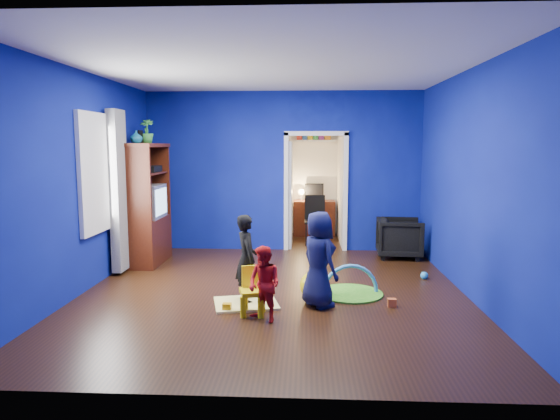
# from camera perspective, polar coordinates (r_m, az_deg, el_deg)

# --- Properties ---
(floor) EXTENTS (5.00, 5.50, 0.01)m
(floor) POSITION_cam_1_polar(r_m,az_deg,el_deg) (6.66, -0.78, -9.42)
(floor) COLOR black
(floor) RESTS_ON ground
(ceiling) EXTENTS (5.00, 5.50, 0.01)m
(ceiling) POSITION_cam_1_polar(r_m,az_deg,el_deg) (6.45, -0.83, 16.06)
(ceiling) COLOR white
(ceiling) RESTS_ON wall_back
(wall_back) EXTENTS (5.00, 0.02, 2.90)m
(wall_back) POSITION_cam_1_polar(r_m,az_deg,el_deg) (9.14, 0.35, 4.41)
(wall_back) COLOR navy
(wall_back) RESTS_ON floor
(wall_front) EXTENTS (5.00, 0.02, 2.90)m
(wall_front) POSITION_cam_1_polar(r_m,az_deg,el_deg) (3.67, -3.65, -0.14)
(wall_front) COLOR navy
(wall_front) RESTS_ON floor
(wall_left) EXTENTS (0.02, 5.50, 2.90)m
(wall_left) POSITION_cam_1_polar(r_m,az_deg,el_deg) (7.02, -21.65, 2.97)
(wall_left) COLOR navy
(wall_left) RESTS_ON floor
(wall_right) EXTENTS (0.02, 5.50, 2.90)m
(wall_right) POSITION_cam_1_polar(r_m,az_deg,el_deg) (6.71, 21.05, 2.82)
(wall_right) COLOR navy
(wall_right) RESTS_ON floor
(alcove) EXTENTS (1.00, 1.75, 2.50)m
(alcove) POSITION_cam_1_polar(r_m,az_deg,el_deg) (10.01, 4.02, 3.51)
(alcove) COLOR silver
(alcove) RESTS_ON floor
(armchair) EXTENTS (0.80, 0.78, 0.68)m
(armchair) POSITION_cam_1_polar(r_m,az_deg,el_deg) (8.86, 13.50, -3.11)
(armchair) COLOR black
(armchair) RESTS_ON floor
(child_black) EXTENTS (0.39, 0.47, 1.10)m
(child_black) POSITION_cam_1_polar(r_m,az_deg,el_deg) (6.15, -3.84, -5.59)
(child_black) COLOR black
(child_black) RESTS_ON floor
(child_navy) EXTENTS (0.62, 0.67, 1.15)m
(child_navy) POSITION_cam_1_polar(r_m,az_deg,el_deg) (6.00, 4.46, -5.64)
(child_navy) COLOR #0E1333
(child_navy) RESTS_ON floor
(toddler_red) EXTENTS (0.52, 0.50, 0.84)m
(toddler_red) POSITION_cam_1_polar(r_m,az_deg,el_deg) (5.52, -1.80, -8.47)
(toddler_red) COLOR red
(toddler_red) RESTS_ON floor
(vase) EXTENTS (0.22, 0.22, 0.20)m
(vase) POSITION_cam_1_polar(r_m,az_deg,el_deg) (8.08, -16.12, 8.03)
(vase) COLOR #0D646A
(vase) RESTS_ON tv_armoire
(potted_plant) EXTENTS (0.25, 0.25, 0.40)m
(potted_plant) POSITION_cam_1_polar(r_m,az_deg,el_deg) (8.58, -15.00, 8.69)
(potted_plant) COLOR green
(potted_plant) RESTS_ON tv_armoire
(tv_armoire) EXTENTS (0.58, 1.14, 1.96)m
(tv_armoire) POSITION_cam_1_polar(r_m,az_deg,el_deg) (8.42, -15.19, 0.68)
(tv_armoire) COLOR #371009
(tv_armoire) RESTS_ON floor
(crt_tv) EXTENTS (0.46, 0.70, 0.54)m
(crt_tv) POSITION_cam_1_polar(r_m,az_deg,el_deg) (8.41, -14.94, 0.95)
(crt_tv) COLOR silver
(crt_tv) RESTS_ON tv_armoire
(yellow_blanket) EXTENTS (0.87, 0.76, 0.03)m
(yellow_blanket) POSITION_cam_1_polar(r_m,az_deg,el_deg) (6.20, -3.91, -10.60)
(yellow_blanket) COLOR #F2E07A
(yellow_blanket) RESTS_ON floor
(hopper_ball) EXTENTS (0.36, 0.36, 0.36)m
(hopper_ball) POSITION_cam_1_polar(r_m,az_deg,el_deg) (6.34, 3.91, -8.62)
(hopper_ball) COLOR yellow
(hopper_ball) RESTS_ON floor
(kid_chair) EXTENTS (0.34, 0.34, 0.50)m
(kid_chair) POSITION_cam_1_polar(r_m,az_deg,el_deg) (5.77, -3.13, -9.52)
(kid_chair) COLOR yellow
(kid_chair) RESTS_ON floor
(play_mat) EXTENTS (0.86, 0.86, 0.02)m
(play_mat) POSITION_cam_1_polar(r_m,az_deg,el_deg) (6.66, 7.98, -9.42)
(play_mat) COLOR #349020
(play_mat) RESTS_ON floor
(toy_arch) EXTENTS (0.76, 0.20, 0.77)m
(toy_arch) POSITION_cam_1_polar(r_m,az_deg,el_deg) (6.65, 7.98, -9.35)
(toy_arch) COLOR #3F8CD8
(toy_arch) RESTS_ON floor
(window_left) EXTENTS (0.03, 0.95, 1.55)m
(window_left) POSITION_cam_1_polar(r_m,az_deg,el_deg) (7.33, -20.44, 3.97)
(window_left) COLOR white
(window_left) RESTS_ON wall_left
(curtain) EXTENTS (0.14, 0.42, 2.40)m
(curtain) POSITION_cam_1_polar(r_m,az_deg,el_deg) (7.81, -17.97, 2.06)
(curtain) COLOR slate
(curtain) RESTS_ON floor
(doorway) EXTENTS (1.16, 0.10, 2.10)m
(doorway) POSITION_cam_1_polar(r_m,az_deg,el_deg) (9.16, 4.10, 1.88)
(doorway) COLOR white
(doorway) RESTS_ON floor
(study_desk) EXTENTS (0.88, 0.44, 0.75)m
(study_desk) POSITION_cam_1_polar(r_m,az_deg,el_deg) (10.74, 3.92, -0.92)
(study_desk) COLOR #3D140A
(study_desk) RESTS_ON floor
(desk_monitor) EXTENTS (0.40, 0.05, 0.32)m
(desk_monitor) POSITION_cam_1_polar(r_m,az_deg,el_deg) (10.79, 3.93, 2.19)
(desk_monitor) COLOR black
(desk_monitor) RESTS_ON study_desk
(desk_lamp) EXTENTS (0.14, 0.14, 0.14)m
(desk_lamp) POSITION_cam_1_polar(r_m,az_deg,el_deg) (10.73, 2.44, 2.07)
(desk_lamp) COLOR #FFD88C
(desk_lamp) RESTS_ON study_desk
(folding_chair) EXTENTS (0.40, 0.40, 0.92)m
(folding_chair) POSITION_cam_1_polar(r_m,az_deg,el_deg) (9.78, 4.01, -1.25)
(folding_chair) COLOR black
(folding_chair) RESTS_ON floor
(book_shelf) EXTENTS (0.88, 0.24, 0.04)m
(book_shelf) POSITION_cam_1_polar(r_m,az_deg,el_deg) (10.74, 3.98, 7.88)
(book_shelf) COLOR white
(book_shelf) RESTS_ON study_desk
(toy_0) EXTENTS (0.10, 0.08, 0.10)m
(toy_0) POSITION_cam_1_polar(r_m,az_deg,el_deg) (6.24, 12.66, -10.30)
(toy_0) COLOR #DA5B24
(toy_0) RESTS_ON floor
(toy_1) EXTENTS (0.11, 0.11, 0.11)m
(toy_1) POSITION_cam_1_polar(r_m,az_deg,el_deg) (7.60, 16.17, -7.17)
(toy_1) COLOR #299FED
(toy_1) RESTS_ON floor
(toy_2) EXTENTS (0.10, 0.08, 0.10)m
(toy_2) POSITION_cam_1_polar(r_m,az_deg,el_deg) (5.96, -6.08, -11.03)
(toy_2) COLOR #DF9D0B
(toy_2) RESTS_ON floor
(toy_3) EXTENTS (0.11, 0.11, 0.11)m
(toy_3) POSITION_cam_1_polar(r_m,az_deg,el_deg) (7.09, 3.19, -7.93)
(toy_3) COLOR green
(toy_3) RESTS_ON floor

